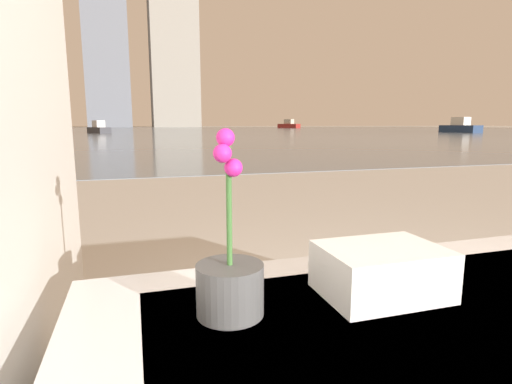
{
  "coord_description": "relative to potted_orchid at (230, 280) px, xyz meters",
  "views": [
    {
      "loc": [
        -0.77,
        0.04,
        0.91
      ],
      "look_at": [
        -0.05,
        2.39,
        0.49
      ],
      "focal_mm": 28.0,
      "sensor_mm": 36.0,
      "label": 1
    }
  ],
  "objects": [
    {
      "name": "towel_stack",
      "position": [
        0.38,
        -0.01,
        -0.02
      ],
      "size": [
        0.29,
        0.21,
        0.12
      ],
      "color": "white",
      "rests_on": "bathtub"
    },
    {
      "name": "harbor_water",
      "position": [
        0.59,
        61.16,
        -0.57
      ],
      "size": [
        180.0,
        110.0,
        0.01
      ],
      "color": "slate",
      "rests_on": "ground_plane"
    },
    {
      "name": "harbor_boat_4",
      "position": [
        33.32,
        83.48,
        0.11
      ],
      "size": [
        4.18,
        5.27,
        1.92
      ],
      "color": "maroon",
      "rests_on": "harbor_water"
    },
    {
      "name": "harbor_boat_2",
      "position": [
        -3.34,
        41.43,
        -0.14
      ],
      "size": [
        2.44,
        3.44,
        1.23
      ],
      "color": "#2D2D33",
      "rests_on": "harbor_water"
    },
    {
      "name": "potted_orchid",
      "position": [
        0.0,
        0.0,
        0.0
      ],
      "size": [
        0.15,
        0.15,
        0.4
      ],
      "color": "#4C4C4C",
      "rests_on": "bathtub"
    },
    {
      "name": "harbor_boat_0",
      "position": [
        33.2,
        33.92,
        -0.0
      ],
      "size": [
        1.94,
        4.43,
        1.61
      ],
      "color": "navy",
      "rests_on": "harbor_water"
    }
  ]
}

